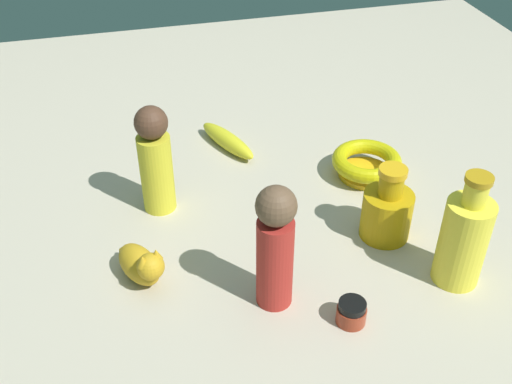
{
  "coord_description": "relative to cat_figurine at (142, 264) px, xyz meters",
  "views": [
    {
      "loc": [
        0.9,
        -0.23,
        0.75
      ],
      "look_at": [
        0.0,
        0.0,
        0.06
      ],
      "focal_mm": 43.55,
      "sensor_mm": 36.0,
      "label": 1
    }
  ],
  "objects": [
    {
      "name": "bowl",
      "position": [
        -0.2,
        0.48,
        -0.0
      ],
      "size": [
        0.14,
        0.14,
        0.05
      ],
      "color": "gold",
      "rests_on": "ground"
    },
    {
      "name": "ground",
      "position": [
        -0.12,
        0.23,
        -0.04
      ],
      "size": [
        2.0,
        2.0,
        0.0
      ],
      "primitive_type": "plane",
      "color": "#BCB29E"
    },
    {
      "name": "person_figure_adult",
      "position": [
        0.1,
        0.2,
        0.08
      ],
      "size": [
        0.07,
        0.07,
        0.22
      ],
      "color": "#B32A23",
      "rests_on": "ground"
    },
    {
      "name": "bottle_tall",
      "position": [
        0.13,
        0.51,
        0.05
      ],
      "size": [
        0.08,
        0.08,
        0.21
      ],
      "color": "yellow",
      "rests_on": "ground"
    },
    {
      "name": "person_figure_child",
      "position": [
        -0.2,
        0.05,
        0.07
      ],
      "size": [
        0.08,
        0.08,
        0.22
      ],
      "color": "yellow",
      "rests_on": "ground"
    },
    {
      "name": "bottle_short",
      "position": [
        -0.01,
        0.44,
        0.02
      ],
      "size": [
        0.09,
        0.09,
        0.15
      ],
      "color": "#BC940D",
      "rests_on": "ground"
    },
    {
      "name": "banana",
      "position": [
        -0.37,
        0.23,
        -0.02
      ],
      "size": [
        0.18,
        0.11,
        0.04
      ],
      "primitive_type": "ellipsoid",
      "rotation": [
        0.0,
        0.0,
        3.56
      ],
      "color": "yellow",
      "rests_on": "ground"
    },
    {
      "name": "nail_polish_jar",
      "position": [
        0.17,
        0.31,
        -0.02
      ],
      "size": [
        0.05,
        0.05,
        0.04
      ],
      "color": "#9B351F",
      "rests_on": "ground"
    },
    {
      "name": "cat_figurine",
      "position": [
        0.0,
        0.0,
        0.0
      ],
      "size": [
        0.13,
        0.09,
        0.08
      ],
      "color": "gold",
      "rests_on": "ground"
    }
  ]
}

